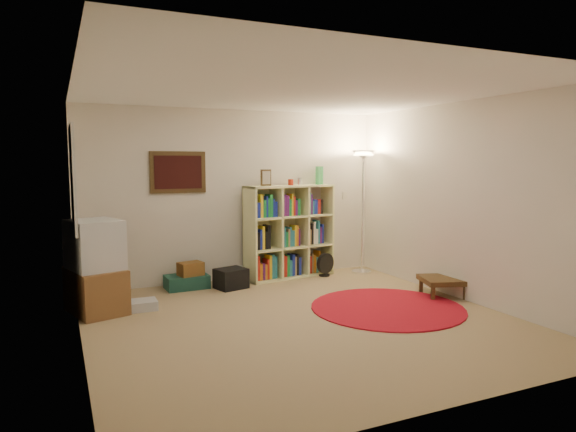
% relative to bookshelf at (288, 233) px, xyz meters
% --- Properties ---
extents(room, '(4.54, 4.54, 2.54)m').
position_rel_bookshelf_xyz_m(room, '(-0.81, -1.99, 0.58)').
color(room, '#9A815A').
rests_on(room, ground).
extents(bookshelf, '(1.44, 0.60, 1.68)m').
position_rel_bookshelf_xyz_m(bookshelf, '(0.00, 0.00, 0.00)').
color(bookshelf, '#FEFFAA').
rests_on(bookshelf, ground).
extents(floor_lamp, '(0.46, 0.46, 1.92)m').
position_rel_bookshelf_xyz_m(floor_lamp, '(1.19, -0.20, 0.92)').
color(floor_lamp, white).
rests_on(floor_lamp, ground).
extents(floor_fan, '(0.32, 0.21, 0.36)m').
position_rel_bookshelf_xyz_m(floor_fan, '(0.54, -0.19, -0.50)').
color(floor_fan, black).
rests_on(floor_fan, ground).
extents(tv_stand, '(0.71, 0.86, 1.08)m').
position_rel_bookshelf_xyz_m(tv_stand, '(-2.79, -0.77, -0.15)').
color(tv_stand, brown).
rests_on(tv_stand, ground).
extents(dvd_box, '(0.34, 0.29, 0.11)m').
position_rel_bookshelf_xyz_m(dvd_box, '(-2.30, -0.87, -0.62)').
color(dvd_box, silver).
rests_on(dvd_box, ground).
extents(suitcase, '(0.59, 0.39, 0.19)m').
position_rel_bookshelf_xyz_m(suitcase, '(-1.57, -0.07, -0.58)').
color(suitcase, '#163D34').
rests_on(suitcase, ground).
extents(wicker_basket, '(0.36, 0.29, 0.18)m').
position_rel_bookshelf_xyz_m(wicker_basket, '(-1.52, -0.10, -0.40)').
color(wicker_basket, brown).
rests_on(wicker_basket, suitcase).
extents(duffel_bag, '(0.47, 0.42, 0.28)m').
position_rel_bookshelf_xyz_m(duffel_bag, '(-1.01, -0.32, -0.54)').
color(duffel_bag, black).
rests_on(duffel_bag, ground).
extents(paper_towel, '(0.13, 0.13, 0.23)m').
position_rel_bookshelf_xyz_m(paper_towel, '(-0.77, 0.04, -0.56)').
color(paper_towel, silver).
rests_on(paper_towel, ground).
extents(red_rug, '(1.83, 1.83, 0.02)m').
position_rel_bookshelf_xyz_m(red_rug, '(0.39, -2.03, -0.67)').
color(red_rug, maroon).
rests_on(red_rug, ground).
extents(side_table, '(0.67, 0.67, 0.24)m').
position_rel_bookshelf_xyz_m(side_table, '(1.38, -1.85, -0.47)').
color(side_table, '#3B2914').
rests_on(side_table, ground).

